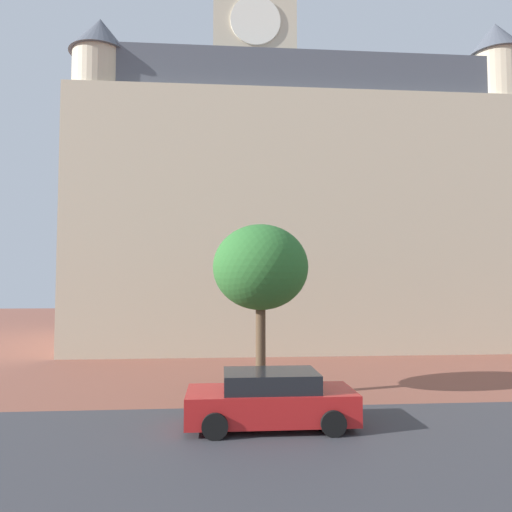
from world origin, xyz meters
TOP-DOWN VIEW (x-y plane):
  - ground_plane at (0.00, 10.00)m, footprint 120.00×120.00m
  - street_asphalt_strip at (0.00, 9.36)m, footprint 120.00×6.94m
  - landmark_building at (3.71, 29.66)m, footprint 25.73×15.46m
  - car_red at (0.65, 10.89)m, footprint 4.37×2.04m
  - tree_curb_far at (0.66, 14.06)m, footprint 3.18×3.18m

SIDE VIEW (x-z plane):
  - ground_plane at x=0.00m, z-range 0.00..0.00m
  - street_asphalt_strip at x=0.00m, z-range 0.00..0.00m
  - car_red at x=0.65m, z-range -0.02..1.41m
  - tree_curb_far at x=0.66m, z-range 1.39..7.11m
  - landmark_building at x=3.71m, z-range -5.47..22.94m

